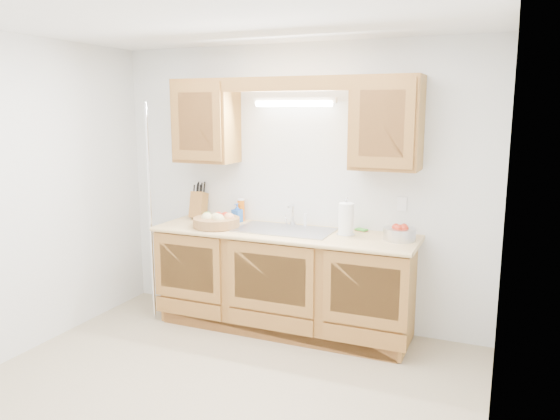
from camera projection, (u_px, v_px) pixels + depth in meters
The scene contains 17 objects.
room at pixel (214, 215), 3.57m from camera, with size 3.52×3.50×2.50m.
base_cabinets at pixel (284, 281), 4.80m from camera, with size 2.20×0.60×0.86m, color olive.
countertop at pixel (284, 233), 4.71m from camera, with size 2.30×0.63×0.04m, color tan.
upper_cabinet_left at pixel (206, 121), 4.99m from camera, with size 0.55×0.33×0.75m, color olive.
upper_cabinet_right at pixel (387, 123), 4.35m from camera, with size 0.55×0.33×0.75m, color olive.
valance at pixel (284, 84), 4.48m from camera, with size 2.20×0.05×0.12m, color olive.
fluorescent_fixture at pixel (294, 102), 4.71m from camera, with size 0.76×0.08×0.08m.
sink at pixel (284, 238), 4.74m from camera, with size 0.84×0.46×0.36m.
wire_shelf_pole at pixel (150, 214), 4.92m from camera, with size 0.03×0.03×2.00m, color silver.
outlet_plate at pixel (402, 204), 4.57m from camera, with size 0.08×0.01×0.12m, color white.
fruit_basket at pixel (217, 221), 4.85m from camera, with size 0.47×0.47×0.13m.
knife_block at pixel (199, 205), 5.24m from camera, with size 0.15×0.22×0.36m.
orange_canister at pixel (241, 210), 5.12m from camera, with size 0.08×0.08×0.21m.
soap_bottle at pixel (237, 213), 5.06m from camera, with size 0.08×0.08×0.17m, color blue.
sponge at pixel (361, 230), 4.70m from camera, with size 0.11×0.09×0.02m.
paper_towel at pixel (346, 219), 4.52m from camera, with size 0.17×0.17×0.32m.
apple_bowl at pixel (400, 233), 4.36m from camera, with size 0.33×0.33×0.13m.
Camera 1 is at (1.76, -3.06, 1.94)m, focal length 35.00 mm.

